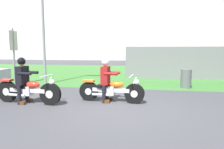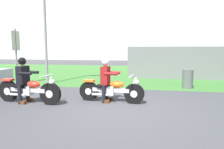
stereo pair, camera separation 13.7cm
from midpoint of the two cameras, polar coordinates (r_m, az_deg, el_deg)
The scene contains 11 objects.
ground at distance 5.66m, azimuth 0.63°, elevation -9.99°, with size 120.00×120.00×0.00m, color #424247.
grass_verge at distance 14.51m, azimuth 5.90°, elevation 0.48°, with size 60.00×12.00×0.01m, color #3D7533.
stadium_facade at distance 35.36m, azimuth -1.22°, elevation 18.19°, with size 48.64×8.00×16.95m, color silver.
motorcycle_lead at distance 6.45m, azimuth -0.84°, elevation -4.35°, with size 2.10×0.66×0.87m.
rider_lead at distance 6.43m, azimuth -2.29°, elevation -0.54°, with size 0.57×0.49×1.39m.
motorcycle_follow at distance 6.81m, azimuth -22.82°, elevation -4.13°, with size 2.18×0.66×0.89m.
rider_follow at distance 6.85m, azimuth -24.10°, elevation -0.54°, with size 0.57×0.49×1.41m.
streetlight_pole at distance 10.29m, azimuth -18.48°, elevation 16.01°, with size 0.96×0.20×5.25m.
trash_can at distance 9.31m, azimuth 19.51°, elevation -1.10°, with size 0.44×0.44×0.80m, color #595E5B.
sign_banner at distance 10.56m, azimuth -26.08°, elevation 6.71°, with size 0.08×0.60×2.60m.
fence_segment at distance 11.95m, azimuth 20.44°, elevation 2.99°, with size 7.00×0.06×1.80m, color slate.
Camera 1 is at (0.73, -5.36, 1.66)m, focal length 32.84 mm.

